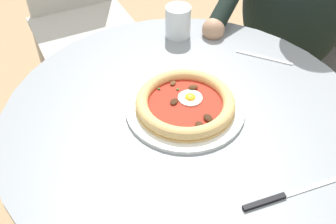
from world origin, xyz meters
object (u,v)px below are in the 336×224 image
dining_table (183,153)px  fork_utensil (264,58)px  pizza_on_plate (186,104)px  cafe_chair_diner (298,34)px  cafe_chair_spare_near (78,10)px  steak_knife (278,197)px  diner_person (281,53)px  water_glass (178,24)px

dining_table → fork_utensil: fork_utensil is taller
pizza_on_plate → cafe_chair_diner: (0.35, 0.70, -0.19)m
fork_utensil → cafe_chair_spare_near: (-0.78, 0.52, -0.21)m
steak_knife → diner_person: diner_person is taller
pizza_on_plate → fork_utensil: pizza_on_plate is taller
pizza_on_plate → diner_person: (0.28, 0.57, -0.21)m
dining_table → cafe_chair_diner: size_ratio=1.01×
steak_knife → diner_person: bearing=85.2°
fork_utensil → cafe_chair_diner: cafe_chair_diner is taller
pizza_on_plate → diner_person: size_ratio=0.25×
water_glass → pizza_on_plate: bearing=-77.4°
water_glass → dining_table: bearing=-78.1°
pizza_on_plate → water_glass: bearing=102.6°
dining_table → cafe_chair_diner: bearing=63.5°
dining_table → pizza_on_plate: pizza_on_plate is taller
cafe_chair_diner → diner_person: bearing=-117.2°
water_glass → diner_person: (0.36, 0.24, -0.23)m
dining_table → cafe_chair_diner: 0.79m
water_glass → steak_knife: (0.29, -0.55, -0.04)m
water_glass → steak_knife: bearing=-62.2°
water_glass → cafe_chair_diner: bearing=40.9°
dining_table → pizza_on_plate: size_ratio=3.07×
dining_table → cafe_chair_spare_near: 0.98m
pizza_on_plate → diner_person: 0.67m
dining_table → cafe_chair_diner: (0.35, 0.71, -0.02)m
cafe_chair_diner → fork_utensil: bearing=-110.0°
diner_person → cafe_chair_diner: 0.14m
pizza_on_plate → fork_utensil: bearing=53.4°
water_glass → cafe_chair_diner: 0.60m
dining_table → cafe_chair_diner: cafe_chair_diner is taller
fork_utensil → steak_knife: bearing=-86.6°
cafe_chair_diner → cafe_chair_spare_near: cafe_chair_diner is taller
dining_table → steak_knife: 0.34m
diner_person → cafe_chair_diner: bearing=62.8°
diner_person → pizza_on_plate: bearing=-116.6°
cafe_chair_diner → cafe_chair_spare_near: 0.94m
cafe_chair_spare_near → pizza_on_plate: bearing=-52.6°
cafe_chair_diner → steak_knife: bearing=-98.2°
water_glass → cafe_chair_spare_near: (-0.52, 0.44, -0.25)m
steak_knife → cafe_chair_spare_near: (-0.81, 1.00, -0.21)m
steak_knife → fork_utensil: size_ratio=1.24×
dining_table → steak_knife: size_ratio=4.51×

